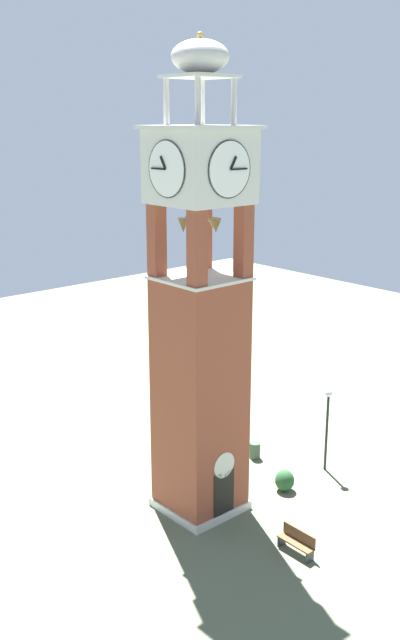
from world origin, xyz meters
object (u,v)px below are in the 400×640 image
Objects in this scene: lamp_post at (328,415)px; trash_bin at (255,450)px; clock_tower at (200,329)px; park_bench at (297,542)px.

lamp_post is 5.08× the size of trash_bin.
trash_bin is (-1.66, 3.03, -2.40)m from lamp_post.
park_bench is (0.57, -4.97, -7.50)m from clock_tower.
lamp_post is at bearing -61.28° from trash_bin.
clock_tower is 9.01m from park_bench.
clock_tower is 8.58m from lamp_post.
trash_bin is (4.47, 6.62, -0.08)m from park_bench.
clock_tower is 9.25m from trash_bin.
trash_bin is (5.04, 1.65, -7.58)m from clock_tower.
clock_tower is 4.69× the size of lamp_post.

